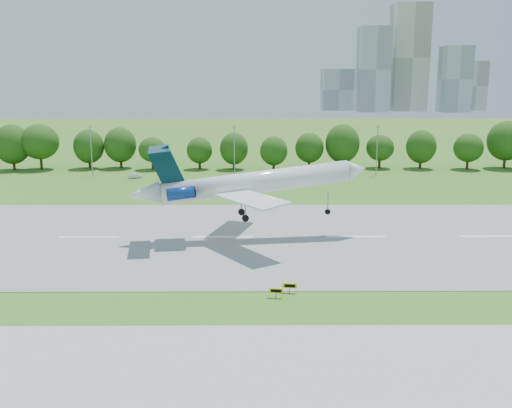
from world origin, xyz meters
name	(u,v)px	position (x,y,z in m)	size (l,w,h in m)	color
ground	(399,300)	(0.00, 0.00, 0.00)	(600.00, 600.00, 0.00)	#3A6A1B
runway	(357,237)	(0.00, 25.00, 0.04)	(400.00, 45.00, 0.08)	gray
taxiway	(458,389)	(0.00, -18.00, 0.04)	(400.00, 23.00, 0.08)	#ADADA8
tree_line	(312,146)	(0.00, 92.00, 6.19)	(288.40, 8.40, 10.40)	#382314
light_poles	(306,150)	(-2.50, 82.00, 6.34)	(175.90, 0.25, 12.19)	gray
skyline	(403,71)	(100.16, 390.61, 30.46)	(127.00, 52.00, 80.00)	#B2B2B7
airliner	(244,183)	(-16.83, 24.72, 8.31)	(35.32, 25.34, 11.04)	white
taxi_sign_left	(290,286)	(-11.51, 2.21, 0.83)	(1.61, 0.41, 1.13)	gray
taxi_sign_centre	(276,291)	(-13.08, 0.78, 0.80)	(1.55, 0.36, 1.08)	gray
service_vehicle_a	(135,176)	(-43.73, 78.18, 0.56)	(1.18, 3.39, 1.12)	silver
service_vehicle_b	(308,172)	(-1.68, 83.46, 0.62)	(1.46, 3.63, 1.24)	white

